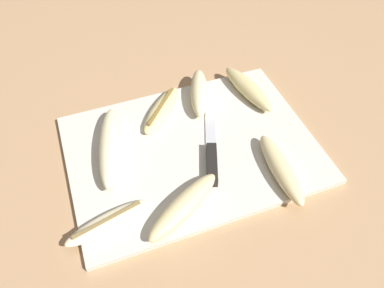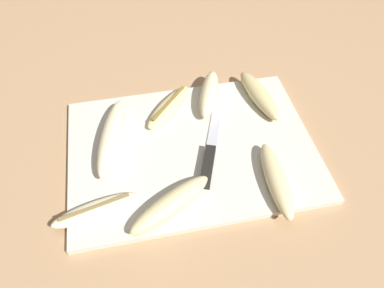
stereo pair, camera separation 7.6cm
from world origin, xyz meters
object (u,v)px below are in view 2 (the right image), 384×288
Objects in this scene: knife at (210,157)px; banana_pale_long at (112,137)px; banana_golden_short at (169,107)px; banana_bright_far at (96,210)px; banana_cream_curved at (209,94)px; banana_ripe_center at (276,180)px; banana_spotted_left at (259,95)px; banana_mellow_near at (171,204)px.

knife is 1.09× the size of banana_pale_long.
banana_bright_far is at bearing -126.18° from banana_golden_short.
banana_bright_far is at bearing -137.00° from banana_cream_curved.
banana_bright_far is (-0.33, 0.01, -0.01)m from banana_ripe_center.
banana_bright_far is (-0.37, -0.22, -0.01)m from banana_spotted_left.
banana_pale_long reaches higher than banana_spotted_left.
banana_golden_short is (-0.21, 0.01, -0.01)m from banana_spotted_left.
banana_cream_curved is (0.22, 0.09, -0.00)m from banana_pale_long.
banana_ripe_center is (0.29, -0.17, -0.00)m from banana_pale_long.
banana_cream_curved is (0.26, 0.25, 0.01)m from banana_bright_far.
banana_ripe_center is at bearing -17.46° from knife.
banana_mellow_near is (-0.04, -0.25, 0.01)m from banana_golden_short.
banana_ripe_center is 0.26m from banana_cream_curved.
banana_mellow_near is (-0.20, -0.01, 0.00)m from banana_ripe_center.
banana_mellow_near is at bearing -116.38° from banana_cream_curved.
banana_mellow_near reaches higher than banana_ripe_center.
banana_ripe_center is (0.11, -0.08, 0.01)m from knife.
banana_pale_long is 1.30× the size of banana_bright_far.
banana_golden_short is (0.13, 0.07, -0.01)m from banana_pale_long.
banana_pale_long reaches higher than banana_ripe_center.
banana_golden_short is 0.29m from banana_ripe_center.
banana_ripe_center is at bearing 3.68° from banana_mellow_near.
banana_bright_far is 1.04× the size of banana_cream_curved.
banana_golden_short reaches higher than banana_bright_far.
banana_cream_curved is at bearing 105.46° from banana_ripe_center.
knife is 0.14m from banana_mellow_near.
knife is 1.32× the size of banana_spotted_left.
banana_mellow_near is (-0.13, -0.27, -0.00)m from banana_cream_curved.
banana_pale_long is 1.35× the size of banana_cream_curved.
banana_mellow_near is at bearing -62.66° from banana_pale_long.
banana_golden_short is at bearing -171.08° from banana_cream_curved.
banana_pale_long is 0.16m from banana_bright_far.
banana_pale_long reaches higher than banana_mellow_near.
banana_spotted_left is 1.01× the size of banana_mellow_near.
knife is 1.31× the size of banana_ripe_center.
knife is at bearing 141.79° from banana_ripe_center.
banana_ripe_center is (-0.04, -0.23, -0.00)m from banana_spotted_left.
banana_golden_short is at bearing 53.82° from banana_bright_far.
knife is 0.17m from banana_cream_curved.
banana_spotted_left is 0.43m from banana_bright_far.
banana_spotted_left reaches higher than knife.
banana_cream_curved is at bearing 167.19° from banana_spotted_left.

